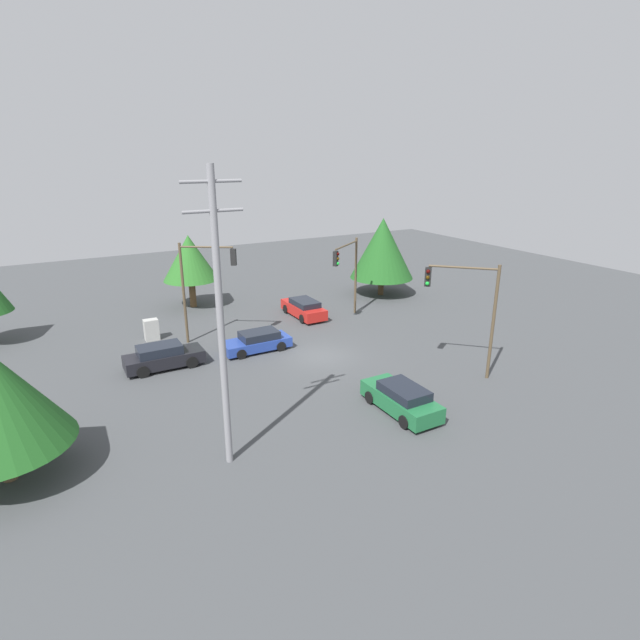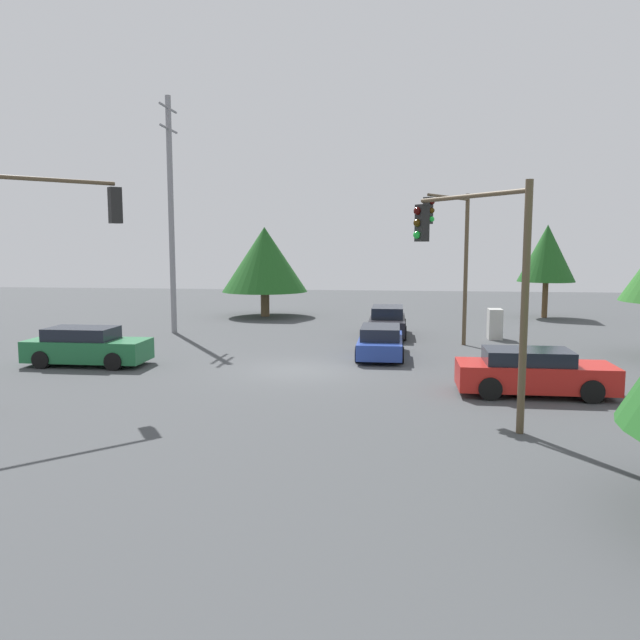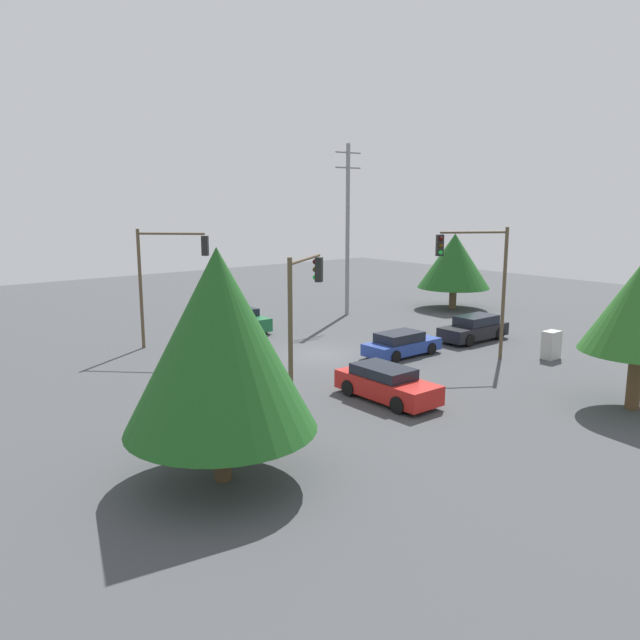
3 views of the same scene
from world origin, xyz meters
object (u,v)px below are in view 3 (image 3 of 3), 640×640
at_px(sedan_dark, 474,329).
at_px(traffic_signal_main, 303,300).
at_px(sedan_green, 240,319).
at_px(electrical_cabinet, 551,345).
at_px(sedan_red, 386,384).
at_px(traffic_signal_aux, 479,271).
at_px(sedan_blue, 401,344).
at_px(traffic_signal_cross, 166,268).

relative_size(sedan_dark, traffic_signal_main, 0.75).
distance_m(sedan_green, electrical_cabinet, 18.31).
bearing_deg(traffic_signal_main, sedan_green, 32.75).
height_order(sedan_dark, sedan_green, sedan_dark).
relative_size(sedan_red, traffic_signal_aux, 0.68).
distance_m(sedan_dark, traffic_signal_aux, 5.90).
height_order(sedan_blue, sedan_dark, sedan_dark).
bearing_deg(traffic_signal_aux, sedan_dark, -109.08).
height_order(sedan_green, traffic_signal_main, traffic_signal_main).
height_order(sedan_dark, traffic_signal_main, traffic_signal_main).
bearing_deg(sedan_red, traffic_signal_aux, -167.72).
distance_m(sedan_blue, electrical_cabinet, 7.63).
relative_size(sedan_red, sedan_dark, 1.01).
bearing_deg(electrical_cabinet, sedan_blue, 136.10).
bearing_deg(sedan_dark, electrical_cabinet, 175.77).
relative_size(sedan_green, traffic_signal_aux, 0.67).
distance_m(sedan_dark, sedan_green, 14.23).
height_order(sedan_blue, traffic_signal_main, traffic_signal_main).
height_order(traffic_signal_cross, electrical_cabinet, traffic_signal_cross).
xyz_separation_m(traffic_signal_main, traffic_signal_aux, (10.88, -0.30, 0.44)).
bearing_deg(sedan_blue, traffic_signal_cross, -136.57).
relative_size(sedan_blue, traffic_signal_cross, 0.67).
bearing_deg(traffic_signal_main, traffic_signal_aux, -36.96).
bearing_deg(sedan_green, traffic_signal_main, 68.13).
xyz_separation_m(sedan_blue, traffic_signal_aux, (2.37, -2.94, 3.95)).
bearing_deg(sedan_green, electrical_cabinet, 117.94).
xyz_separation_m(sedan_blue, traffic_signal_main, (-8.51, -2.64, 3.51)).
distance_m(sedan_blue, sedan_dark, 5.88).
xyz_separation_m(sedan_blue, electrical_cabinet, (5.50, -5.29, 0.11)).
bearing_deg(sedan_red, sedan_dark, -158.77).
relative_size(sedan_dark, traffic_signal_cross, 0.69).
xyz_separation_m(traffic_signal_cross, traffic_signal_aux, (11.07, -12.13, 0.11)).
height_order(traffic_signal_main, traffic_signal_cross, traffic_signal_cross).
distance_m(sedan_blue, sedan_red, 7.52).
xyz_separation_m(sedan_blue, sedan_dark, (5.88, -0.17, 0.09)).
relative_size(traffic_signal_aux, electrical_cabinet, 4.63).
relative_size(sedan_blue, sedan_green, 0.97).
height_order(sedan_green, traffic_signal_cross, traffic_signal_cross).
bearing_deg(traffic_signal_cross, traffic_signal_aux, -3.19).
relative_size(sedan_blue, electrical_cabinet, 2.99).
bearing_deg(traffic_signal_aux, sedan_red, 44.91).
bearing_deg(sedan_dark, sedan_blue, 88.34).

